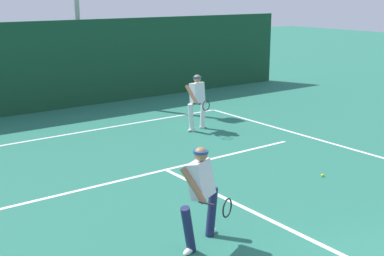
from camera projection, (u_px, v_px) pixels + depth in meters
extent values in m
cube|color=white|center=(86.00, 131.00, 14.75)|extent=(9.33, 0.10, 0.01)
cube|color=white|center=(166.00, 170.00, 11.56)|extent=(7.61, 0.10, 0.01)
cube|color=white|center=(268.00, 219.00, 9.05)|extent=(0.10, 6.40, 0.01)
cylinder|color=#1E234C|center=(212.00, 212.00, 8.39)|extent=(0.31, 0.24, 0.81)
cylinder|color=#1E234C|center=(188.00, 230.00, 7.75)|extent=(0.37, 0.27, 0.81)
ellipsoid|color=white|center=(211.00, 232.00, 8.48)|extent=(0.28, 0.21, 0.09)
ellipsoid|color=white|center=(188.00, 251.00, 7.84)|extent=(0.28, 0.21, 0.09)
cube|color=silver|center=(201.00, 179.00, 7.90)|extent=(0.51, 0.47, 0.60)
cylinder|color=#9E704C|center=(208.00, 176.00, 8.10)|extent=(0.16, 0.14, 0.62)
cylinder|color=#9E704C|center=(193.00, 186.00, 7.71)|extent=(0.27, 0.45, 0.54)
sphere|color=#9E704C|center=(201.00, 154.00, 7.79)|extent=(0.21, 0.21, 0.21)
cylinder|color=#19478C|center=(201.00, 152.00, 7.78)|extent=(0.31, 0.31, 0.04)
cylinder|color=black|center=(206.00, 203.00, 7.60)|extent=(0.13, 0.25, 0.03)
torus|color=black|center=(227.00, 208.00, 7.44)|extent=(0.28, 0.14, 0.29)
cylinder|color=silver|center=(203.00, 115.00, 15.01)|extent=(0.22, 0.18, 0.81)
cylinder|color=silver|center=(191.00, 118.00, 14.65)|extent=(0.25, 0.18, 0.82)
ellipsoid|color=white|center=(203.00, 127.00, 15.10)|extent=(0.28, 0.16, 0.09)
ellipsoid|color=white|center=(191.00, 130.00, 14.74)|extent=(0.28, 0.16, 0.09)
cube|color=silver|center=(197.00, 93.00, 14.65)|extent=(0.46, 0.34, 0.58)
cylinder|color=#9E704C|center=(203.00, 92.00, 14.83)|extent=(0.16, 0.12, 0.62)
cylinder|color=#9E704C|center=(192.00, 95.00, 14.50)|extent=(0.18, 0.48, 0.53)
sphere|color=#9E704C|center=(197.00, 78.00, 14.55)|extent=(0.22, 0.22, 0.22)
cylinder|color=#19478C|center=(197.00, 77.00, 14.54)|extent=(0.27, 0.27, 0.04)
cylinder|color=black|center=(197.00, 104.00, 14.35)|extent=(0.08, 0.26, 0.03)
torus|color=black|center=(206.00, 106.00, 14.13)|extent=(0.29, 0.08, 0.29)
sphere|color=#D1E033|center=(323.00, 175.00, 11.13)|extent=(0.07, 0.07, 0.07)
cube|color=#16432A|center=(41.00, 67.00, 16.90)|extent=(20.84, 0.12, 2.96)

